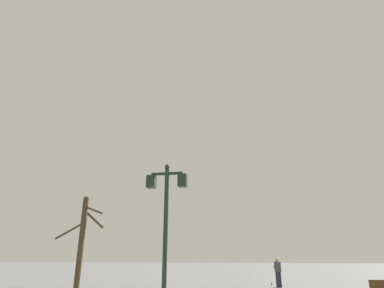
{
  "coord_description": "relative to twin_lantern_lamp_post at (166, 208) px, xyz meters",
  "views": [
    {
      "loc": [
        -0.1,
        -2.72,
        1.81
      ],
      "look_at": [
        -3.75,
        19.06,
        9.68
      ],
      "focal_mm": 29.55,
      "sensor_mm": 36.0,
      "label": 1
    }
  ],
  "objects": [
    {
      "name": "kite_train",
      "position": [
        -2.4,
        24.07,
        7.19
      ],
      "size": [
        12.18,
        19.84,
        19.83
      ],
      "color": "brown",
      "rests_on": "ground_plane"
    },
    {
      "name": "bare_tree",
      "position": [
        -4.85,
        4.01,
        -0.86
      ],
      "size": [
        2.05,
        1.19,
        4.46
      ],
      "color": "#423323",
      "rests_on": "ground_plane"
    },
    {
      "name": "kite_flyer",
      "position": [
        4.24,
        12.21,
        -2.32
      ],
      "size": [
        0.44,
        0.61,
        1.71
      ],
      "rotation": [
        0.0,
        0.0,
        2.08
      ],
      "color": "#1E1E2D",
      "rests_on": "ground_plane"
    },
    {
      "name": "ground_plane",
      "position": [
        2.55,
        13.03,
        -3.22
      ],
      "size": [
        160.0,
        160.0,
        0.0
      ],
      "primitive_type": "plane",
      "color": "gray"
    },
    {
      "name": "twin_lantern_lamp_post",
      "position": [
        0.0,
        0.0,
        0.0
      ],
      "size": [
        1.31,
        0.28,
        4.65
      ],
      "color": "#1E2D23",
      "rests_on": "ground_plane"
    }
  ]
}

